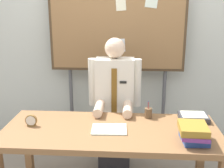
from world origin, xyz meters
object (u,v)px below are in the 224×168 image
at_px(desk, 111,138).
at_px(open_notebook, 109,129).
at_px(person, 115,110).
at_px(desk_clock, 31,121).
at_px(bulletin_board, 117,27).
at_px(book_stack, 194,133).
at_px(paper_tray, 193,117).
at_px(pen_holder, 148,113).

relative_size(desk, open_notebook, 6.29).
distance_m(person, desk_clock, 0.93).
distance_m(desk, open_notebook, 0.09).
bearing_deg(bulletin_board, person, -90.03).
relative_size(book_stack, open_notebook, 0.93).
height_order(desk, bulletin_board, bulletin_board).
bearing_deg(desk, open_notebook, -117.26).
xyz_separation_m(open_notebook, paper_tray, (0.76, 0.27, 0.02)).
xyz_separation_m(desk, book_stack, (0.66, -0.19, 0.16)).
bearing_deg(paper_tray, book_stack, -101.74).
xyz_separation_m(person, open_notebook, (-0.01, -0.63, 0.07)).
bearing_deg(pen_holder, desk_clock, -166.15).
xyz_separation_m(book_stack, pen_holder, (-0.32, 0.46, -0.03)).
relative_size(book_stack, pen_holder, 1.73).
distance_m(desk, paper_tray, 0.80).
distance_m(bulletin_board, desk_clock, 1.48).
relative_size(desk_clock, pen_holder, 0.65).
relative_size(bulletin_board, book_stack, 7.59).
bearing_deg(paper_tray, desk, -161.89).
relative_size(person, paper_tray, 5.59).
xyz_separation_m(book_stack, desk_clock, (-1.36, 0.21, -0.03)).
bearing_deg(paper_tray, open_notebook, -160.77).
bearing_deg(person, open_notebook, -90.94).
bearing_deg(bulletin_board, desk_clock, -123.06).
xyz_separation_m(bulletin_board, pen_holder, (0.34, -0.82, -0.73)).
bearing_deg(pen_holder, book_stack, -54.88).
bearing_deg(book_stack, bulletin_board, 117.27).
relative_size(pen_holder, paper_tray, 0.62).
relative_size(book_stack, paper_tray, 1.06).
distance_m(bulletin_board, book_stack, 1.61).
bearing_deg(bulletin_board, paper_tray, -48.52).
distance_m(desk, bulletin_board, 1.40).
height_order(bulletin_board, pen_holder, bulletin_board).
bearing_deg(desk_clock, desk, -1.46).
distance_m(open_notebook, paper_tray, 0.81).
height_order(book_stack, desk_clock, book_stack).
relative_size(open_notebook, paper_tray, 1.14).
bearing_deg(pen_holder, person, 134.96).
relative_size(person, pen_holder, 9.08).
xyz_separation_m(book_stack, paper_tray, (0.09, 0.43, -0.05)).
bearing_deg(desk, bulletin_board, 89.99).
bearing_deg(book_stack, person, 129.63).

